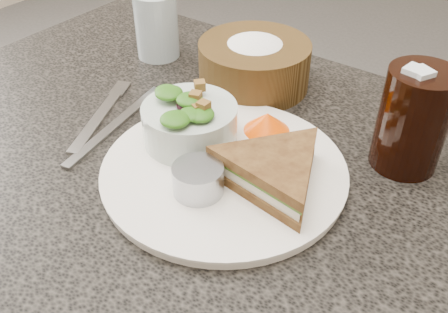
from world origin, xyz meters
name	(u,v)px	position (x,y,z in m)	size (l,w,h in m)	color
dinner_plate	(224,171)	(0.05, -0.02, 0.76)	(0.31, 0.31, 0.01)	silver
sandwich	(274,172)	(0.12, -0.01, 0.79)	(0.17, 0.17, 0.04)	brown
salad_bowl	(190,117)	(-0.02, 0.00, 0.80)	(0.13, 0.13, 0.07)	#B8C9BE
dressing_ramekin	(198,180)	(0.06, -0.07, 0.78)	(0.06, 0.06, 0.04)	#9A9EA5
orange_wedge	(267,122)	(0.06, 0.08, 0.78)	(0.07, 0.07, 0.03)	#FF4D00
fork	(98,119)	(-0.17, -0.03, 0.75)	(0.02, 0.18, 0.00)	#AAAAAB
knife	(116,124)	(-0.14, -0.02, 0.75)	(0.01, 0.23, 0.00)	#9A9B9C
bread_basket	(254,57)	(-0.04, 0.20, 0.80)	(0.18, 0.18, 0.10)	#4C3719
cola_glass	(414,116)	(0.23, 0.14, 0.82)	(0.09, 0.09, 0.15)	black
water_glass	(157,26)	(-0.24, 0.18, 0.81)	(0.07, 0.07, 0.11)	#A6B9C1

